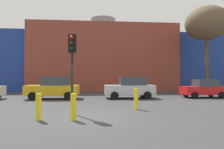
{
  "coord_description": "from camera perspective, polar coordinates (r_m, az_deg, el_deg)",
  "views": [
    {
      "loc": [
        0.27,
        -9.25,
        1.8
      ],
      "look_at": [
        1.93,
        10.68,
        2.12
      ],
      "focal_mm": 31.66,
      "sensor_mm": 36.0,
      "label": 1
    }
  ],
  "objects": [
    {
      "name": "traffic_light_island",
      "position": [
        10.06,
        -11.45,
        5.43
      ],
      "size": [
        0.4,
        0.39,
        3.96
      ],
      "rotation": [
        0.0,
        0.0,
        -1.77
      ],
      "color": "black",
      "rests_on": "ground_plane"
    },
    {
      "name": "bollard_yellow_1",
      "position": [
        9.0,
        -20.46,
        -8.74
      ],
      "size": [
        0.24,
        0.24,
        1.14
      ],
      "primitive_type": "cylinder",
      "color": "yellow",
      "rests_on": "ground_plane"
    },
    {
      "name": "parked_car_1",
      "position": [
        17.5,
        -16.45,
        -3.71
      ],
      "size": [
        4.35,
        2.13,
        1.89
      ],
      "rotation": [
        0.0,
        0.0,
        3.14
      ],
      "color": "gold",
      "rests_on": "ground_plane"
    },
    {
      "name": "parked_car_3",
      "position": [
        19.74,
        24.97,
        -3.69
      ],
      "size": [
        3.81,
        1.87,
        1.65
      ],
      "rotation": [
        0.0,
        0.0,
        3.14
      ],
      "color": "red",
      "rests_on": "ground_plane"
    },
    {
      "name": "parked_car_2",
      "position": [
        17.41,
        5.22,
        -3.81
      ],
      "size": [
        4.29,
        2.1,
        1.86
      ],
      "rotation": [
        0.0,
        0.0,
        3.14
      ],
      "color": "silver",
      "rests_on": "ground_plane"
    },
    {
      "name": "bollard_yellow_0",
      "position": [
        8.6,
        -11.13,
        -9.17
      ],
      "size": [
        0.24,
        0.24,
        1.13
      ],
      "primitive_type": "cylinder",
      "color": "yellow",
      "rests_on": "ground_plane"
    },
    {
      "name": "bare_tree_0",
      "position": [
        25.76,
        25.67,
        13.1
      ],
      "size": [
        4.82,
        4.82,
        9.98
      ],
      "color": "brown",
      "rests_on": "ground_plane"
    },
    {
      "name": "ground_plane",
      "position": [
        9.43,
        -6.45,
        -11.94
      ],
      "size": [
        200.0,
        200.0,
        0.0
      ],
      "primitive_type": "plane",
      "color": "#38383A"
    },
    {
      "name": "bollard_yellow_2",
      "position": [
        11.36,
        6.98,
        -6.99
      ],
      "size": [
        0.24,
        0.24,
        1.2
      ],
      "primitive_type": "cylinder",
      "color": "yellow",
      "rests_on": "ground_plane"
    },
    {
      "name": "building_backdrop",
      "position": [
        31.63,
        -2.61,
        3.78
      ],
      "size": [
        39.87,
        12.05,
        11.16
      ],
      "color": "brown",
      "rests_on": "ground_plane"
    }
  ]
}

